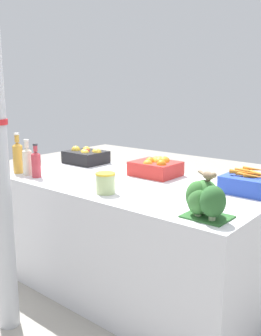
# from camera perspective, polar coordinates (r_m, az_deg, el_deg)

# --- Properties ---
(ground_plane) EXTENTS (10.00, 10.00, 0.00)m
(ground_plane) POSITION_cam_1_polar(r_m,az_deg,el_deg) (2.81, 0.00, -17.80)
(ground_plane) COLOR gray
(market_table) EXTENTS (1.83, 0.91, 0.78)m
(market_table) POSITION_cam_1_polar(r_m,az_deg,el_deg) (2.64, 0.00, -10.45)
(market_table) COLOR silver
(market_table) RESTS_ON ground_plane
(apple_crate) EXTENTS (0.32, 0.27, 0.14)m
(apple_crate) POSITION_cam_1_polar(r_m,az_deg,el_deg) (3.18, -6.78, 1.84)
(apple_crate) COLOR black
(apple_crate) RESTS_ON market_table
(orange_crate) EXTENTS (0.32, 0.27, 0.14)m
(orange_crate) POSITION_cam_1_polar(r_m,az_deg,el_deg) (2.71, 3.96, 0.18)
(orange_crate) COLOR red
(orange_crate) RESTS_ON market_table
(carrot_crate) EXTENTS (0.32, 0.27, 0.14)m
(carrot_crate) POSITION_cam_1_polar(r_m,az_deg,el_deg) (2.37, 17.97, -2.24)
(carrot_crate) COLOR #2847B7
(carrot_crate) RESTS_ON market_table
(broccoli_pile) EXTENTS (0.22, 0.19, 0.18)m
(broccoli_pile) POSITION_cam_1_polar(r_m,az_deg,el_deg) (1.86, 11.13, -4.61)
(broccoli_pile) COLOR #2D602D
(broccoli_pile) RESTS_ON market_table
(juice_bottle_amber) EXTENTS (0.07, 0.07, 0.30)m
(juice_bottle_amber) POSITION_cam_1_polar(r_m,az_deg,el_deg) (2.90, -16.78, 1.70)
(juice_bottle_amber) COLOR gold
(juice_bottle_amber) RESTS_ON market_table
(juice_bottle_cloudy) EXTENTS (0.07, 0.07, 0.26)m
(juice_bottle_cloudy) POSITION_cam_1_polar(r_m,az_deg,el_deg) (2.81, -15.45, 1.12)
(juice_bottle_cloudy) COLOR beige
(juice_bottle_cloudy) RESTS_ON market_table
(juice_bottle_ruby) EXTENTS (0.07, 0.07, 0.24)m
(juice_bottle_ruby) POSITION_cam_1_polar(r_m,az_deg,el_deg) (2.73, -14.19, 0.69)
(juice_bottle_ruby) COLOR #B2333D
(juice_bottle_ruby) RESTS_ON market_table
(pickle_jar) EXTENTS (0.12, 0.12, 0.13)m
(pickle_jar) POSITION_cam_1_polar(r_m,az_deg,el_deg) (2.25, -3.84, -2.29)
(pickle_jar) COLOR #B2C684
(pickle_jar) RESTS_ON market_table
(sparrow_bird) EXTENTS (0.13, 0.07, 0.05)m
(sparrow_bird) POSITION_cam_1_polar(r_m,az_deg,el_deg) (1.84, 11.84, -1.15)
(sparrow_bird) COLOR #4C3D2D
(sparrow_bird) RESTS_ON broccoli_pile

